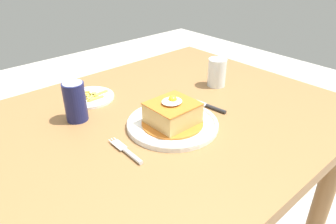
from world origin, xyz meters
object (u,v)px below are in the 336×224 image
Objects in this scene: main_plate at (172,123)px; drinking_glass at (217,74)px; fork at (128,152)px; soda_can at (75,102)px; knife at (210,107)px; side_plate_fries at (90,97)px.

drinking_glass reaches higher than main_plate.
drinking_glass is at bearing 18.55° from main_plate.
fork is at bearing -171.72° from main_plate.
soda_can is 1.18× the size of drinking_glass.
fork is 0.85× the size of knife.
knife is at bearing -145.60° from drinking_glass.
knife is at bearing 4.56° from fork.
drinking_glass is at bearing 14.99° from fork.
main_plate is at bearing 8.28° from fork.
drinking_glass reaches higher than knife.
side_plate_fries is (0.10, 0.10, -0.06)m from soda_can.
main_plate is 0.35m from drinking_glass.
main_plate is at bearing -49.63° from soda_can.
knife is at bearing 0.53° from main_plate.
main_plate reaches higher than knife.
side_plate_fries is at bearing 46.05° from soda_can.
soda_can is at bearing 130.37° from main_plate.
side_plate_fries is (-0.09, 0.33, -0.00)m from main_plate.
soda_can is at bearing 92.45° from fork.
fork is at bearing -104.18° from side_plate_fries.
soda_can is at bearing 167.41° from drinking_glass.
main_plate is 2.60× the size of drinking_glass.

